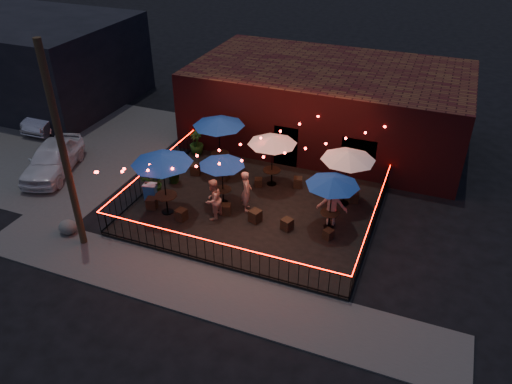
# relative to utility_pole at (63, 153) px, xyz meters

# --- Properties ---
(ground) EXTENTS (110.00, 110.00, 0.00)m
(ground) POSITION_rel_utility_pole_xyz_m (5.40, 2.60, -4.00)
(ground) COLOR black
(ground) RESTS_ON ground
(patio) EXTENTS (10.00, 8.00, 0.15)m
(patio) POSITION_rel_utility_pole_xyz_m (5.40, 4.60, -3.92)
(patio) COLOR black
(patio) RESTS_ON ground
(sidewalk) EXTENTS (18.00, 2.50, 0.05)m
(sidewalk) POSITION_rel_utility_pole_xyz_m (5.40, -0.65, -3.98)
(sidewalk) COLOR #464340
(sidewalk) RESTS_ON ground
(parking_lot) EXTENTS (11.00, 12.00, 0.02)m
(parking_lot) POSITION_rel_utility_pole_xyz_m (-6.60, 6.60, -3.99)
(parking_lot) COLOR #464340
(parking_lot) RESTS_ON ground
(brick_building) EXTENTS (14.00, 8.00, 4.00)m
(brick_building) POSITION_rel_utility_pole_xyz_m (6.40, 12.59, -2.00)
(brick_building) COLOR #3B1011
(brick_building) RESTS_ON ground
(background_building) EXTENTS (12.00, 9.00, 5.00)m
(background_building) POSITION_rel_utility_pole_xyz_m (-12.60, 11.60, -1.50)
(background_building) COLOR black
(background_building) RESTS_ON ground
(utility_pole) EXTENTS (0.26, 0.26, 8.00)m
(utility_pole) POSITION_rel_utility_pole_xyz_m (0.00, 0.00, 0.00)
(utility_pole) COLOR #352815
(utility_pole) RESTS_ON ground
(fence_front) EXTENTS (10.00, 0.04, 1.04)m
(fence_front) POSITION_rel_utility_pole_xyz_m (5.40, 0.60, -3.34)
(fence_front) COLOR black
(fence_front) RESTS_ON patio
(fence_left) EXTENTS (0.04, 8.00, 1.04)m
(fence_left) POSITION_rel_utility_pole_xyz_m (0.40, 4.60, -3.34)
(fence_left) COLOR black
(fence_left) RESTS_ON patio
(fence_right) EXTENTS (0.04, 8.00, 1.04)m
(fence_right) POSITION_rel_utility_pole_xyz_m (10.40, 4.60, -3.34)
(fence_right) COLOR black
(fence_right) RESTS_ON patio
(festoon_lights) EXTENTS (10.02, 8.72, 1.32)m
(festoon_lights) POSITION_rel_utility_pole_xyz_m (4.39, 4.30, -1.48)
(festoon_lights) COLOR #FF2320
(festoon_lights) RESTS_ON ground
(cafe_table_0) EXTENTS (3.04, 3.04, 2.76)m
(cafe_table_0) POSITION_rel_utility_pole_xyz_m (2.10, 2.90, -1.33)
(cafe_table_0) COLOR black
(cafe_table_0) RESTS_ON patio
(cafe_table_1) EXTENTS (3.13, 3.13, 2.69)m
(cafe_table_1) POSITION_rel_utility_pole_xyz_m (2.60, 7.11, -1.39)
(cafe_table_1) COLOR black
(cafe_table_1) RESTS_ON patio
(cafe_table_2) EXTENTS (2.26, 2.26, 2.18)m
(cafe_table_2) POSITION_rel_utility_pole_xyz_m (3.98, 4.46, -1.86)
(cafe_table_2) COLOR black
(cafe_table_2) RESTS_ON patio
(cafe_table_3) EXTENTS (2.82, 2.82, 2.44)m
(cafe_table_3) POSITION_rel_utility_pole_xyz_m (5.40, 6.68, -1.62)
(cafe_table_3) COLOR black
(cafe_table_3) RESTS_ON patio
(cafe_table_4) EXTENTS (2.30, 2.30, 2.34)m
(cafe_table_4) POSITION_rel_utility_pole_xyz_m (8.72, 4.37, -1.71)
(cafe_table_4) COLOR black
(cafe_table_4) RESTS_ON patio
(cafe_table_5) EXTENTS (2.89, 2.89, 2.52)m
(cafe_table_5) POSITION_rel_utility_pole_xyz_m (8.86, 6.32, -1.55)
(cafe_table_5) COLOR black
(cafe_table_5) RESTS_ON patio
(bistro_chair_0) EXTENTS (0.51, 0.51, 0.49)m
(bistro_chair_0) POSITION_rel_utility_pole_xyz_m (1.33, 2.91, -3.60)
(bistro_chair_0) COLOR black
(bistro_chair_0) RESTS_ON patio
(bistro_chair_1) EXTENTS (0.48, 0.48, 0.48)m
(bistro_chair_1) POSITION_rel_utility_pole_xyz_m (2.91, 2.63, -3.61)
(bistro_chair_1) COLOR black
(bistro_chair_1) RESTS_ON patio
(bistro_chair_2) EXTENTS (0.53, 0.53, 0.50)m
(bistro_chair_2) POSITION_rel_utility_pole_xyz_m (1.69, 6.21, -3.60)
(bistro_chair_2) COLOR black
(bistro_chair_2) RESTS_ON patio
(bistro_chair_3) EXTENTS (0.43, 0.43, 0.43)m
(bistro_chair_3) POSITION_rel_utility_pole_xyz_m (3.23, 6.23, -3.64)
(bistro_chair_3) COLOR black
(bistro_chair_3) RESTS_ON patio
(bistro_chair_4) EXTENTS (0.48, 0.48, 0.45)m
(bistro_chair_4) POSITION_rel_utility_pole_xyz_m (4.46, 3.70, -3.63)
(bistro_chair_4) COLOR black
(bistro_chair_4) RESTS_ON patio
(bistro_chair_5) EXTENTS (0.55, 0.55, 0.51)m
(bistro_chair_5) POSITION_rel_utility_pole_xyz_m (5.79, 3.66, -3.59)
(bistro_chair_5) COLOR black
(bistro_chair_5) RESTS_ON patio
(bistro_chair_6) EXTENTS (0.43, 0.43, 0.40)m
(bistro_chair_6) POSITION_rel_utility_pole_xyz_m (4.90, 6.29, -3.65)
(bistro_chair_6) COLOR black
(bistro_chair_6) RESTS_ON patio
(bistro_chair_7) EXTENTS (0.49, 0.49, 0.47)m
(bistro_chair_7) POSITION_rel_utility_pole_xyz_m (6.60, 6.90, -3.62)
(bistro_chair_7) COLOR black
(bistro_chair_7) RESTS_ON patio
(bistro_chair_8) EXTENTS (0.52, 0.52, 0.48)m
(bistro_chair_8) POSITION_rel_utility_pole_xyz_m (7.19, 3.62, -3.61)
(bistro_chair_8) COLOR black
(bistro_chair_8) RESTS_ON patio
(bistro_chair_9) EXTENTS (0.45, 0.45, 0.41)m
(bistro_chair_9) POSITION_rel_utility_pole_xyz_m (8.89, 3.63, -3.65)
(bistro_chair_9) COLOR black
(bistro_chair_9) RESTS_ON patio
(bistro_chair_10) EXTENTS (0.41, 0.41, 0.43)m
(bistro_chair_10) POSITION_rel_utility_pole_xyz_m (7.62, 6.73, -3.63)
(bistro_chair_10) COLOR black
(bistro_chair_10) RESTS_ON patio
(bistro_chair_11) EXTENTS (0.49, 0.49, 0.46)m
(bistro_chair_11) POSITION_rel_utility_pole_xyz_m (9.24, 6.63, -3.62)
(bistro_chair_11) COLOR black
(bistro_chair_11) RESTS_ON patio
(patron_a) EXTENTS (0.68, 0.79, 1.83)m
(patron_a) POSITION_rel_utility_pole_xyz_m (5.12, 4.35, -2.93)
(patron_a) COLOR #E2A58F
(patron_a) RESTS_ON patio
(patron_b) EXTENTS (0.82, 0.98, 1.81)m
(patron_b) POSITION_rel_utility_pole_xyz_m (4.10, 3.25, -2.95)
(patron_b) COLOR tan
(patron_b) RESTS_ON patio
(patron_c) EXTENTS (1.32, 0.86, 1.92)m
(patron_c) POSITION_rel_utility_pole_xyz_m (8.73, 4.65, -2.89)
(patron_c) COLOR tan
(patron_c) RESTS_ON patio
(potted_shrub_a) EXTENTS (1.21, 1.09, 1.22)m
(potted_shrub_a) POSITION_rel_utility_pole_xyz_m (0.91, 3.89, -3.24)
(potted_shrub_a) COLOR #0B340D
(potted_shrub_a) RESTS_ON patio
(potted_shrub_b) EXTENTS (0.87, 0.76, 1.36)m
(potted_shrub_b) POSITION_rel_utility_pole_xyz_m (1.21, 5.13, -3.17)
(potted_shrub_b) COLOR #123A0B
(potted_shrub_b) RESTS_ON patio
(potted_shrub_c) EXTENTS (0.88, 0.88, 1.27)m
(potted_shrub_c) POSITION_rel_utility_pole_xyz_m (0.80, 8.10, -3.22)
(potted_shrub_c) COLOR #193810
(potted_shrub_c) RESTS_ON patio
(cooler) EXTENTS (0.64, 0.51, 0.75)m
(cooler) POSITION_rel_utility_pole_xyz_m (0.90, 3.53, -3.47)
(cooler) COLOR #215EA8
(cooler) RESTS_ON patio
(boulder) EXTENTS (0.98, 0.90, 0.65)m
(boulder) POSITION_rel_utility_pole_xyz_m (-0.94, 0.27, -3.68)
(boulder) COLOR #4D4E48
(boulder) RESTS_ON ground
(car_white) EXTENTS (3.09, 4.81, 1.52)m
(car_white) POSITION_rel_utility_pole_xyz_m (-4.84, 4.04, -3.24)
(car_white) COLOR white
(car_white) RESTS_ON ground
(car_silver) EXTENTS (1.75, 4.55, 1.48)m
(car_silver) POSITION_rel_utility_pole_xyz_m (-8.46, 8.59, -3.26)
(car_silver) COLOR gray
(car_silver) RESTS_ON ground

